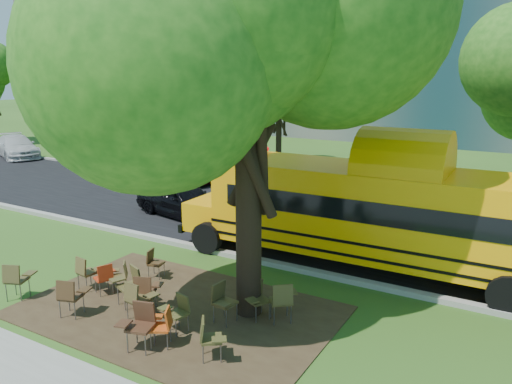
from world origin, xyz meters
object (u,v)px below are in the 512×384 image
Objects in this scene: chair_14 at (178,309)px; black_car at (182,199)px; main_tree at (248,59)px; chair_13 at (283,298)px; chair_7 at (209,336)px; bg_car_white at (16,147)px; chair_3 at (130,282)px; chair_8 at (105,276)px; school_bus at (396,215)px; chair_10 at (154,261)px; chair_2 at (70,294)px; pedestrian_b at (69,139)px; pedestrian_a at (93,146)px; chair_1 at (86,270)px; chair_0 at (16,277)px; chair_6 at (163,323)px; chair_12 at (256,296)px; chair_4 at (137,297)px; chair_9 at (121,274)px; bg_car_red at (170,166)px; chair_15 at (222,299)px; chair_11 at (145,289)px; chair_5 at (140,321)px.

black_car is at bearing -38.45° from chair_14.
main_tree is 5.04m from chair_13.
chair_7 is 26.66m from bg_car_white.
chair_3 is 1.18× the size of chair_8.
chair_10 is (-5.34, -3.49, -1.15)m from school_bus.
pedestrian_b reaches higher than chair_2.
pedestrian_a is 3.45m from pedestrian_b.
chair_1 is at bearing -47.29° from chair_10.
chair_13 is at bearing -3.01° from chair_0.
chair_2 is 2.54m from chair_6.
chair_14 is at bearing -171.30° from chair_3.
chair_12 is 0.92× the size of chair_13.
chair_4 is 1.19× the size of chair_9.
pedestrian_a is 0.87× the size of pedestrian_b.
chair_6 is at bearing -137.90° from bg_car_red.
chair_3 reaches higher than chair_13.
black_car reaches higher than chair_13.
chair_15 is at bearing -114.42° from chair_14.
pedestrian_a reaches higher than chair_4.
chair_12 is 0.18× the size of bg_car_white.
chair_2 is 0.97× the size of chair_13.
bg_car_red is (-7.21, 12.09, 0.18)m from chair_2.
chair_8 reaches higher than chair_9.
chair_13 is (-1.32, -3.95, -1.05)m from school_bus.
chair_1 is 22.31m from bg_car_white.
black_car is at bearing -101.05° from chair_12.
chair_13 reaches higher than chair_8.
bg_car_red reaches higher than chair_4.
chair_12 is (0.27, -0.13, -5.02)m from main_tree.
bg_car_white reaches higher than chair_14.
chair_1 is (-6.27, -4.91, -1.08)m from school_bus.
chair_15 is (3.02, 1.47, -0.01)m from chair_2.
pedestrian_b is (-21.39, 15.68, 0.37)m from chair_6.
chair_12 is at bearing -1.42° from chair_11.
pedestrian_b is at bearing 114.25° from chair_0.
school_bus is at bearing 126.57° from chair_7.
chair_11 reaches higher than chair_14.
chair_15 reaches higher than chair_11.
chair_9 is 2.57m from chair_14.
school_bus is at bearing 46.14° from chair_1.
chair_12 is (1.02, 1.92, 0.03)m from chair_6.
chair_3 reaches higher than chair_0.
pedestrian_a is (-15.53, 13.27, 0.28)m from chair_9.
pedestrian_b is (-21.07, 15.97, 0.28)m from chair_5.
chair_1 is 1.02× the size of chair_12.
school_bus is at bearing -81.77° from bg_car_white.
chair_5 reaches higher than chair_7.
chair_1 is 0.22× the size of black_car.
chair_9 is 3.61m from chair_12.
chair_10 is 0.20× the size of black_car.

